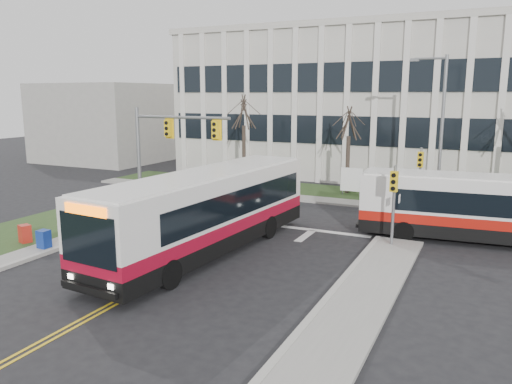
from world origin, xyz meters
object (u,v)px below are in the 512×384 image
object	(u,v)px
bus_main	(207,214)
bus_cross	(488,210)
directory_sign	(351,180)
newspaper_box_red	(25,235)
streetlight	(439,124)
newspaper_box_blue	(44,240)

from	to	relation	value
bus_main	bus_cross	distance (m)	13.19
directory_sign	bus_cross	world-z (taller)	bus_cross
newspaper_box_red	streetlight	bearing A→B (deg)	62.58
directory_sign	bus_main	distance (m)	15.04
newspaper_box_blue	bus_main	bearing A→B (deg)	25.46
directory_sign	newspaper_box_blue	xyz separation A→B (m)	(-9.30, -17.80, -0.70)
directory_sign	newspaper_box_blue	world-z (taller)	directory_sign
streetlight	bus_main	bearing A→B (deg)	-120.92
streetlight	newspaper_box_blue	world-z (taller)	streetlight
streetlight	newspaper_box_blue	size ratio (longest dim) A/B	9.68
newspaper_box_blue	newspaper_box_red	bearing A→B (deg)	171.08
bus_main	newspaper_box_red	distance (m)	8.80
newspaper_box_blue	directory_sign	bearing A→B (deg)	63.96
streetlight	newspaper_box_blue	distance (m)	22.68
bus_main	directory_sign	bearing A→B (deg)	84.48
bus_cross	newspaper_box_blue	size ratio (longest dim) A/B	12.29
bus_main	newspaper_box_red	bearing A→B (deg)	-157.62
bus_main	newspaper_box_blue	world-z (taller)	bus_main
directory_sign	newspaper_box_red	xyz separation A→B (m)	(-10.84, -17.51, -0.70)
newspaper_box_blue	streetlight	bearing A→B (deg)	49.59
directory_sign	newspaper_box_red	world-z (taller)	directory_sign
bus_cross	newspaper_box_blue	distance (m)	20.54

